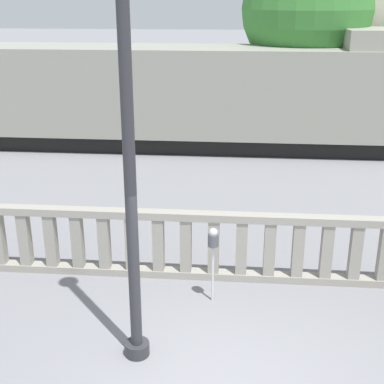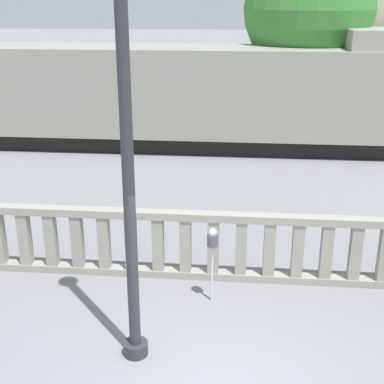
{
  "view_description": "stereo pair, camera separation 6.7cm",
  "coord_description": "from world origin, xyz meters",
  "px_view_note": "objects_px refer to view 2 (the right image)",
  "views": [
    {
      "loc": [
        0.13,
        -5.6,
        4.95
      ],
      "look_at": [
        -0.74,
        4.18,
        1.32
      ],
      "focal_mm": 50.0,
      "sensor_mm": 36.0,
      "label": 1
    },
    {
      "loc": [
        0.19,
        -5.59,
        4.95
      ],
      "look_at": [
        -0.74,
        4.18,
        1.32
      ],
      "focal_mm": 50.0,
      "sensor_mm": 36.0,
      "label": 2
    }
  ],
  "objects_px": {
    "tree_left": "(309,9)",
    "parking_meter": "(212,243)",
    "lamppost": "(125,106)",
    "train_near": "(143,95)"
  },
  "relations": [
    {
      "from": "train_near",
      "to": "tree_left",
      "type": "height_order",
      "value": "tree_left"
    },
    {
      "from": "lamppost",
      "to": "tree_left",
      "type": "distance_m",
      "value": 13.63
    },
    {
      "from": "lamppost",
      "to": "tree_left",
      "type": "height_order",
      "value": "lamppost"
    },
    {
      "from": "tree_left",
      "to": "train_near",
      "type": "bearing_deg",
      "value": -162.86
    },
    {
      "from": "parking_meter",
      "to": "tree_left",
      "type": "relative_size",
      "value": 0.2
    },
    {
      "from": "parking_meter",
      "to": "train_near",
      "type": "relative_size",
      "value": 0.07
    },
    {
      "from": "tree_left",
      "to": "lamppost",
      "type": "bearing_deg",
      "value": -105.32
    },
    {
      "from": "lamppost",
      "to": "tree_left",
      "type": "bearing_deg",
      "value": 74.68
    },
    {
      "from": "tree_left",
      "to": "parking_meter",
      "type": "bearing_deg",
      "value": -102.58
    },
    {
      "from": "parking_meter",
      "to": "tree_left",
      "type": "xyz_separation_m",
      "value": [
        2.58,
        11.54,
        3.4
      ]
    }
  ]
}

